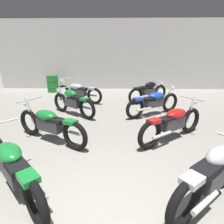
{
  "coord_description": "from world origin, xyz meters",
  "views": [
    {
      "loc": [
        0.12,
        -1.34,
        2.08
      ],
      "look_at": [
        0.0,
        3.19,
        0.55
      ],
      "focal_mm": 29.6,
      "sensor_mm": 36.0,
      "label": 1
    }
  ],
  "objects_px": {
    "motorcycle_left_row_1": "(50,124)",
    "motorcycle_right_row_0": "(213,174)",
    "motorcycle_left_row_2": "(73,102)",
    "motorcycle_right_row_1": "(173,122)",
    "motorcycle_right_row_2": "(154,102)",
    "motorcycle_right_row_3": "(148,91)",
    "motorcycle_left_row_0": "(13,166)",
    "motorcycle_left_row_3": "(78,91)",
    "oil_drum": "(53,84)"
  },
  "relations": [
    {
      "from": "motorcycle_left_row_1",
      "to": "motorcycle_right_row_0",
      "type": "xyz_separation_m",
      "value": [
        2.89,
        -1.76,
        0.01
      ]
    },
    {
      "from": "motorcycle_right_row_2",
      "to": "oil_drum",
      "type": "relative_size",
      "value": 2.26
    },
    {
      "from": "motorcycle_left_row_1",
      "to": "motorcycle_right_row_3",
      "type": "xyz_separation_m",
      "value": [
        2.86,
        3.57,
        0.01
      ]
    },
    {
      "from": "oil_drum",
      "to": "motorcycle_right_row_2",
      "type": "bearing_deg",
      "value": -37.63
    },
    {
      "from": "motorcycle_left_row_3",
      "to": "motorcycle_right_row_1",
      "type": "relative_size",
      "value": 1.13
    },
    {
      "from": "motorcycle_right_row_1",
      "to": "motorcycle_right_row_3",
      "type": "distance_m",
      "value": 3.4
    },
    {
      "from": "motorcycle_left_row_3",
      "to": "motorcycle_right_row_2",
      "type": "height_order",
      "value": "same"
    },
    {
      "from": "motorcycle_left_row_3",
      "to": "motorcycle_right_row_1",
      "type": "xyz_separation_m",
      "value": [
        2.93,
        -3.34,
        0.0
      ]
    },
    {
      "from": "motorcycle_right_row_1",
      "to": "motorcycle_right_row_2",
      "type": "relative_size",
      "value": 0.94
    },
    {
      "from": "motorcycle_left_row_0",
      "to": "motorcycle_right_row_0",
      "type": "xyz_separation_m",
      "value": [
        2.86,
        -0.11,
        0.01
      ]
    },
    {
      "from": "motorcycle_left_row_1",
      "to": "motorcycle_right_row_0",
      "type": "height_order",
      "value": "motorcycle_left_row_1"
    },
    {
      "from": "motorcycle_right_row_0",
      "to": "oil_drum",
      "type": "height_order",
      "value": "motorcycle_right_row_0"
    },
    {
      "from": "motorcycle_left_row_1",
      "to": "motorcycle_left_row_2",
      "type": "distance_m",
      "value": 1.9
    },
    {
      "from": "motorcycle_left_row_2",
      "to": "motorcycle_right_row_0",
      "type": "distance_m",
      "value": 4.59
    },
    {
      "from": "motorcycle_left_row_1",
      "to": "motorcycle_right_row_2",
      "type": "relative_size",
      "value": 1.01
    },
    {
      "from": "motorcycle_left_row_1",
      "to": "motorcycle_right_row_2",
      "type": "distance_m",
      "value": 3.41
    },
    {
      "from": "motorcycle_left_row_2",
      "to": "motorcycle_right_row_0",
      "type": "height_order",
      "value": "same"
    },
    {
      "from": "motorcycle_right_row_1",
      "to": "oil_drum",
      "type": "bearing_deg",
      "value": 131.25
    },
    {
      "from": "motorcycle_left_row_2",
      "to": "motorcycle_left_row_1",
      "type": "bearing_deg",
      "value": -93.32
    },
    {
      "from": "motorcycle_right_row_3",
      "to": "motorcycle_left_row_3",
      "type": "bearing_deg",
      "value": -178.81
    },
    {
      "from": "motorcycle_left_row_0",
      "to": "motorcycle_left_row_1",
      "type": "xyz_separation_m",
      "value": [
        -0.03,
        1.65,
        0.0
      ]
    },
    {
      "from": "motorcycle_left_row_3",
      "to": "motorcycle_right_row_0",
      "type": "relative_size",
      "value": 1.28
    },
    {
      "from": "motorcycle_right_row_2",
      "to": "oil_drum",
      "type": "xyz_separation_m",
      "value": [
        -4.55,
        3.5,
        -0.03
      ]
    },
    {
      "from": "motorcycle_left_row_2",
      "to": "motorcycle_right_row_1",
      "type": "relative_size",
      "value": 0.91
    },
    {
      "from": "motorcycle_left_row_2",
      "to": "oil_drum",
      "type": "height_order",
      "value": "motorcycle_left_row_2"
    },
    {
      "from": "motorcycle_left_row_2",
      "to": "motorcycle_right_row_0",
      "type": "relative_size",
      "value": 1.03
    },
    {
      "from": "motorcycle_left_row_3",
      "to": "motorcycle_right_row_2",
      "type": "distance_m",
      "value": 3.22
    },
    {
      "from": "motorcycle_left_row_0",
      "to": "motorcycle_right_row_1",
      "type": "xyz_separation_m",
      "value": [
        2.86,
        1.82,
        0.0
      ]
    },
    {
      "from": "motorcycle_right_row_1",
      "to": "motorcycle_left_row_0",
      "type": "bearing_deg",
      "value": -147.55
    },
    {
      "from": "oil_drum",
      "to": "motorcycle_left_row_0",
      "type": "bearing_deg",
      "value": -75.85
    },
    {
      "from": "motorcycle_left_row_2",
      "to": "oil_drum",
      "type": "distance_m",
      "value": 4.04
    },
    {
      "from": "motorcycle_right_row_0",
      "to": "motorcycle_right_row_1",
      "type": "xyz_separation_m",
      "value": [
        0.0,
        1.93,
        -0.01
      ]
    },
    {
      "from": "motorcycle_right_row_0",
      "to": "motorcycle_right_row_1",
      "type": "distance_m",
      "value": 1.93
    },
    {
      "from": "motorcycle_left_row_0",
      "to": "oil_drum",
      "type": "bearing_deg",
      "value": 104.15
    },
    {
      "from": "motorcycle_left_row_0",
      "to": "motorcycle_right_row_2",
      "type": "relative_size",
      "value": 0.84
    },
    {
      "from": "motorcycle_left_row_1",
      "to": "motorcycle_left_row_0",
      "type": "bearing_deg",
      "value": -88.83
    },
    {
      "from": "motorcycle_left_row_0",
      "to": "oil_drum",
      "type": "distance_m",
      "value": 7.35
    },
    {
      "from": "motorcycle_left_row_0",
      "to": "motorcycle_left_row_3",
      "type": "xyz_separation_m",
      "value": [
        -0.07,
        5.16,
        0.0
      ]
    },
    {
      "from": "motorcycle_left_row_1",
      "to": "motorcycle_right_row_0",
      "type": "relative_size",
      "value": 1.21
    },
    {
      "from": "motorcycle_right_row_1",
      "to": "oil_drum",
      "type": "relative_size",
      "value": 2.14
    },
    {
      "from": "motorcycle_right_row_2",
      "to": "motorcycle_right_row_0",
      "type": "bearing_deg",
      "value": -88.37
    },
    {
      "from": "motorcycle_left_row_3",
      "to": "motorcycle_right_row_3",
      "type": "bearing_deg",
      "value": 1.19
    },
    {
      "from": "motorcycle_right_row_2",
      "to": "oil_drum",
      "type": "distance_m",
      "value": 5.74
    },
    {
      "from": "motorcycle_right_row_0",
      "to": "oil_drum",
      "type": "xyz_separation_m",
      "value": [
        -4.65,
        7.23,
        -0.03
      ]
    },
    {
      "from": "motorcycle_right_row_1",
      "to": "motorcycle_left_row_1",
      "type": "bearing_deg",
      "value": -176.73
    },
    {
      "from": "motorcycle_right_row_2",
      "to": "motorcycle_right_row_3",
      "type": "xyz_separation_m",
      "value": [
        0.07,
        1.6,
        0.01
      ]
    },
    {
      "from": "motorcycle_right_row_2",
      "to": "motorcycle_left_row_2",
      "type": "bearing_deg",
      "value": -178.38
    },
    {
      "from": "motorcycle_left_row_2",
      "to": "motorcycle_right_row_3",
      "type": "bearing_deg",
      "value": 31.38
    },
    {
      "from": "motorcycle_right_row_0",
      "to": "motorcycle_right_row_1",
      "type": "relative_size",
      "value": 0.89
    },
    {
      "from": "motorcycle_left_row_3",
      "to": "motorcycle_right_row_1",
      "type": "distance_m",
      "value": 4.45
    }
  ]
}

